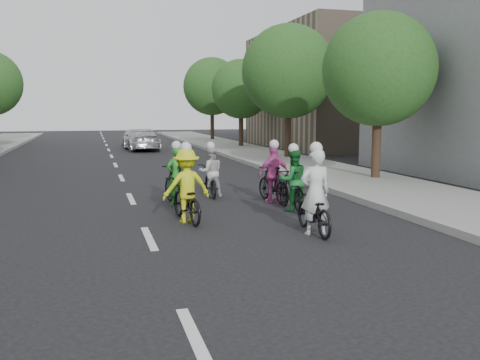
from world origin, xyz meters
name	(u,v)px	position (x,y,z in m)	size (l,w,h in m)	color
ground	(149,238)	(0.00, 0.00, 0.00)	(120.00, 120.00, 0.00)	black
sidewalk_right	(317,170)	(8.00, 10.00, 0.07)	(4.00, 80.00, 0.15)	gray
curb_right	(273,171)	(6.05, 10.00, 0.09)	(0.18, 80.00, 0.18)	#999993
bldg_se	(342,89)	(16.00, 24.00, 4.00)	(10.00, 14.00, 8.00)	gray
tree_r_0	(379,70)	(8.80, 6.60, 3.96)	(4.00, 4.00, 5.97)	black
tree_r_1	(288,71)	(8.80, 15.60, 4.52)	(4.80, 4.80, 6.93)	black
tree_r_2	(241,89)	(8.80, 24.60, 3.96)	(4.00, 4.00, 5.97)	black
tree_r_3	(212,87)	(8.80, 33.60, 4.52)	(4.80, 4.80, 6.93)	black
cyclist_0	(292,185)	(3.83, 2.04, 0.65)	(0.77, 1.73, 1.72)	black
cyclist_1	(314,204)	(3.34, -0.47, 0.61)	(0.69, 1.83, 1.91)	black
cyclist_2	(186,193)	(1.00, 1.40, 0.67)	(1.17, 1.96, 1.84)	black
cyclist_3	(273,179)	(3.77, 3.35, 0.64)	(0.98, 1.74, 1.75)	black
cyclist_4	(210,177)	(2.32, 4.83, 0.58)	(0.75, 1.79, 1.63)	black
cyclist_5	(177,182)	(1.13, 3.66, 0.62)	(0.87, 1.90, 1.74)	black
follow_car_lead	(141,140)	(2.03, 24.09, 0.69)	(1.94, 4.77, 1.38)	silver
follow_car_trail	(134,137)	(1.96, 29.02, 0.64)	(1.51, 3.75, 1.28)	silver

